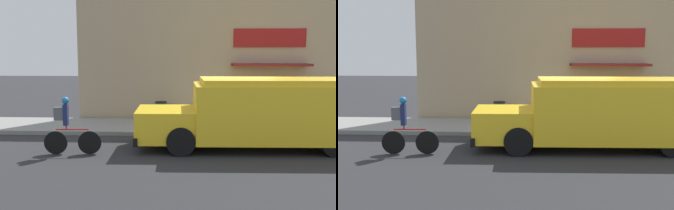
# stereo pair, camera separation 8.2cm
# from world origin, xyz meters

# --- Properties ---
(ground_plane) EXTENTS (70.00, 70.00, 0.00)m
(ground_plane) POSITION_xyz_m (0.00, 0.00, 0.00)
(ground_plane) COLOR #2B2B2D
(sidewalk) EXTENTS (28.00, 2.84, 0.14)m
(sidewalk) POSITION_xyz_m (0.00, 1.42, 0.07)
(sidewalk) COLOR gray
(sidewalk) RESTS_ON ground_plane
(storefront) EXTENTS (12.07, 1.09, 5.50)m
(storefront) POSITION_xyz_m (0.05, 3.01, 2.75)
(storefront) COLOR tan
(storefront) RESTS_ON ground_plane
(school_bus) EXTENTS (6.83, 2.69, 2.07)m
(school_bus) POSITION_xyz_m (0.74, -1.52, 1.08)
(school_bus) COLOR yellow
(school_bus) RESTS_ON ground_plane
(cyclist) EXTENTS (1.59, 0.21, 1.61)m
(cyclist) POSITION_xyz_m (-4.82, -2.49, 0.78)
(cyclist) COLOR black
(cyclist) RESTS_ON ground_plane
(trash_bin) EXTENTS (0.48, 0.48, 0.74)m
(trash_bin) POSITION_xyz_m (-2.59, 2.48, 0.51)
(trash_bin) COLOR #2D5138
(trash_bin) RESTS_ON sidewalk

